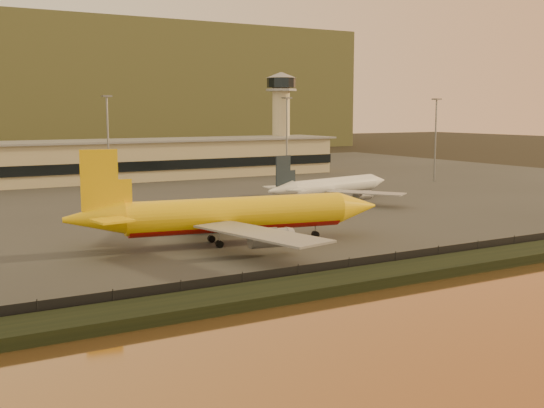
# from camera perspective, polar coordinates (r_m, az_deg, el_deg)

# --- Properties ---
(ground) EXTENTS (900.00, 900.00, 0.00)m
(ground) POSITION_cam_1_polar(r_m,az_deg,el_deg) (105.38, 4.84, -4.21)
(ground) COLOR black
(ground) RESTS_ON ground
(embankment) EXTENTS (320.00, 7.00, 1.40)m
(embankment) POSITION_cam_1_polar(r_m,az_deg,el_deg) (92.19, 10.96, -5.63)
(embankment) COLOR black
(embankment) RESTS_ON ground
(tarmac) EXTENTS (320.00, 220.00, 0.20)m
(tarmac) POSITION_cam_1_polar(r_m,az_deg,el_deg) (190.08, -11.84, 1.06)
(tarmac) COLOR #2D2D2D
(tarmac) RESTS_ON ground
(perimeter_fence) EXTENTS (300.00, 0.05, 2.20)m
(perimeter_fence) POSITION_cam_1_polar(r_m,az_deg,el_deg) (95.01, 9.38, -4.81)
(perimeter_fence) COLOR black
(perimeter_fence) RESTS_ON tarmac
(terminal_building) EXTENTS (202.00, 25.00, 12.60)m
(terminal_building) POSITION_cam_1_polar(r_m,az_deg,el_deg) (215.10, -18.16, 3.25)
(terminal_building) COLOR #C5B089
(terminal_building) RESTS_ON tarmac
(control_tower) EXTENTS (11.20, 11.20, 35.50)m
(control_tower) POSITION_cam_1_polar(r_m,az_deg,el_deg) (251.14, 0.77, 7.76)
(control_tower) COLOR #C5B089
(control_tower) RESTS_ON tarmac
(apron_light_masts) EXTENTS (152.20, 12.20, 25.40)m
(apron_light_masts) POSITION_cam_1_polar(r_m,az_deg,el_deg) (175.87, -5.23, 5.76)
(apron_light_masts) COLOR slate
(apron_light_masts) RESTS_ON tarmac
(dhl_cargo_jet) EXTENTS (53.22, 51.52, 15.92)m
(dhl_cargo_jet) POSITION_cam_1_polar(r_m,az_deg,el_deg) (111.55, -3.38, -0.94)
(dhl_cargo_jet) COLOR yellow
(dhl_cargo_jet) RESTS_ON tarmac
(white_narrowbody_jet) EXTENTS (40.64, 39.01, 11.76)m
(white_narrowbody_jet) POSITION_cam_1_polar(r_m,az_deg,el_deg) (164.82, 4.99, 1.45)
(white_narrowbody_jet) COLOR white
(white_narrowbody_jet) RESTS_ON tarmac
(gse_vehicle_yellow) EXTENTS (3.74, 1.73, 1.67)m
(gse_vehicle_yellow) POSITION_cam_1_polar(r_m,az_deg,el_deg) (136.58, 5.07, -1.00)
(gse_vehicle_yellow) COLOR yellow
(gse_vehicle_yellow) RESTS_ON tarmac
(gse_vehicle_white) EXTENTS (3.71, 1.74, 1.66)m
(gse_vehicle_white) POSITION_cam_1_polar(r_m,az_deg,el_deg) (125.10, -7.23, -1.85)
(gse_vehicle_white) COLOR white
(gse_vehicle_white) RESTS_ON tarmac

